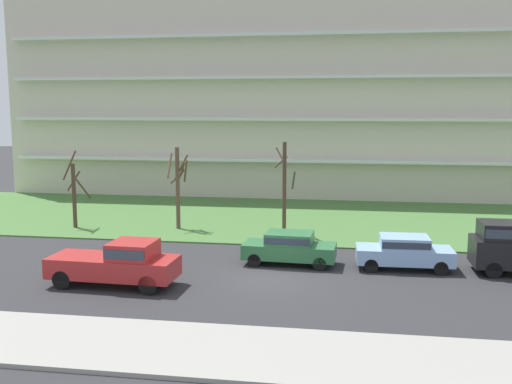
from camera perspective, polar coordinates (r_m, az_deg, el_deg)
ground at (r=25.84m, az=1.38°, el=-8.51°), size 160.00×160.00×0.00m
sidewalk_curb_near at (r=18.39m, az=-2.03°, el=-15.42°), size 80.00×4.00×0.15m
grass_lawn_strip at (r=39.37m, az=4.07°, el=-2.61°), size 80.00×16.00×0.08m
apartment_building at (r=52.91m, az=5.50°, el=9.05°), size 51.11×13.51×16.40m
tree_far_left at (r=37.58m, az=-17.41°, el=-0.04°), size 1.57×1.55×4.83m
tree_left at (r=35.80m, az=-7.66°, el=0.78°), size 1.32×1.28×5.10m
tree_center at (r=33.99m, az=2.82°, el=0.54°), size 1.33×1.24×5.50m
sedan_green_near_left at (r=27.94m, az=3.30°, el=-5.38°), size 4.49×2.04×1.57m
pickup_red_center_right at (r=25.24m, az=-13.34°, el=-6.75°), size 5.47×2.20×1.95m
sedan_blue_near_right at (r=27.95m, az=14.35°, el=-5.62°), size 4.44×1.90×1.57m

